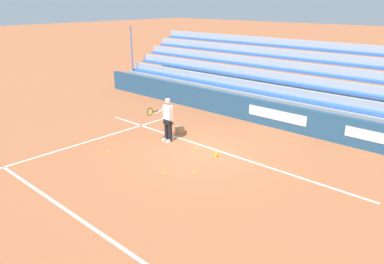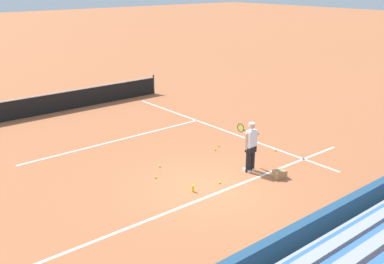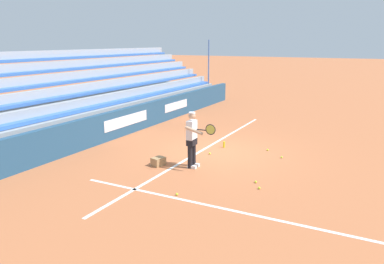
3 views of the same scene
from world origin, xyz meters
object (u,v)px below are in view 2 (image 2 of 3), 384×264
at_px(tennis_ball_by_box, 220,183).
at_px(tennis_ball_on_baseline, 215,150).
at_px(tennis_ball_far_right, 218,146).
at_px(tennis_ball_toward_net, 155,177).
at_px(ball_box_cardboard, 280,174).
at_px(tennis_ball_near_player, 160,166).
at_px(tennis_ball_stray_back, 275,150).
at_px(water_bottle, 193,188).
at_px(tennis_player, 250,146).
at_px(tennis_net, 61,101).

distance_m(tennis_ball_by_box, tennis_ball_on_baseline, 2.88).
xyz_separation_m(tennis_ball_far_right, tennis_ball_toward_net, (-3.55, -0.81, 0.00)).
bearing_deg(ball_box_cardboard, tennis_ball_near_player, 127.97).
bearing_deg(tennis_ball_stray_back, tennis_ball_by_box, -168.33).
bearing_deg(tennis_ball_near_player, tennis_ball_stray_back, -20.03).
distance_m(tennis_ball_by_box, tennis_ball_far_right, 3.29).
bearing_deg(tennis_ball_near_player, tennis_ball_on_baseline, -1.41).
height_order(tennis_ball_near_player, water_bottle, water_bottle).
height_order(tennis_player, tennis_ball_on_baseline, tennis_player).
xyz_separation_m(tennis_player, tennis_net, (-1.84, 10.87, -0.40)).
bearing_deg(water_bottle, ball_box_cardboard, -19.92).
bearing_deg(water_bottle, tennis_ball_stray_back, 7.94).
height_order(tennis_ball_toward_net, water_bottle, water_bottle).
distance_m(tennis_ball_near_player, tennis_ball_stray_back, 4.54).
height_order(tennis_ball_far_right, tennis_ball_toward_net, same).
bearing_deg(tennis_player, tennis_ball_stray_back, 17.18).
relative_size(tennis_ball_far_right, water_bottle, 0.30).
bearing_deg(tennis_ball_stray_back, tennis_net, 111.10).
relative_size(tennis_ball_stray_back, tennis_ball_toward_net, 1.00).
xyz_separation_m(tennis_ball_toward_net, tennis_net, (0.96, 9.32, 0.46)).
height_order(ball_box_cardboard, tennis_ball_near_player, ball_box_cardboard).
height_order(tennis_ball_near_player, tennis_ball_toward_net, same).
bearing_deg(tennis_ball_near_player, tennis_net, 87.88).
relative_size(ball_box_cardboard, tennis_ball_far_right, 6.06).
height_order(tennis_ball_near_player, tennis_ball_on_baseline, same).
xyz_separation_m(tennis_player, tennis_ball_on_baseline, (0.38, 2.14, -0.86)).
bearing_deg(tennis_ball_on_baseline, tennis_ball_near_player, 178.59).
bearing_deg(tennis_ball_near_player, tennis_ball_far_right, 3.07).
height_order(ball_box_cardboard, tennis_ball_on_baseline, ball_box_cardboard).
height_order(ball_box_cardboard, tennis_ball_stray_back, ball_box_cardboard).
bearing_deg(tennis_net, tennis_ball_toward_net, -95.85).
distance_m(tennis_ball_on_baseline, tennis_net, 9.01).
bearing_deg(tennis_ball_by_box, tennis_ball_far_right, 47.91).
relative_size(tennis_ball_stray_back, tennis_net, 0.01).
xyz_separation_m(ball_box_cardboard, tennis_ball_toward_net, (-3.14, 2.56, -0.10)).
xyz_separation_m(tennis_ball_by_box, tennis_ball_stray_back, (3.55, 0.73, 0.00)).
xyz_separation_m(tennis_ball_by_box, tennis_net, (-0.39, 10.95, 0.46)).
distance_m(tennis_ball_far_right, tennis_net, 8.91).
bearing_deg(tennis_net, water_bottle, -93.35).
bearing_deg(ball_box_cardboard, tennis_ball_far_right, 83.11).
bearing_deg(tennis_ball_far_right, water_bottle, -143.99).
bearing_deg(tennis_player, tennis_ball_toward_net, 151.03).
relative_size(tennis_ball_far_right, tennis_ball_toward_net, 1.00).
xyz_separation_m(ball_box_cardboard, tennis_ball_by_box, (-1.80, 0.93, -0.10)).
distance_m(tennis_ball_near_player, tennis_net, 8.68).
xyz_separation_m(tennis_ball_toward_net, water_bottle, (0.32, -1.53, 0.08)).
relative_size(tennis_ball_on_baseline, tennis_net, 0.01).
bearing_deg(tennis_ball_by_box, tennis_player, 3.29).
relative_size(tennis_player, tennis_net, 0.15).
bearing_deg(water_bottle, tennis_ball_near_player, 81.83).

